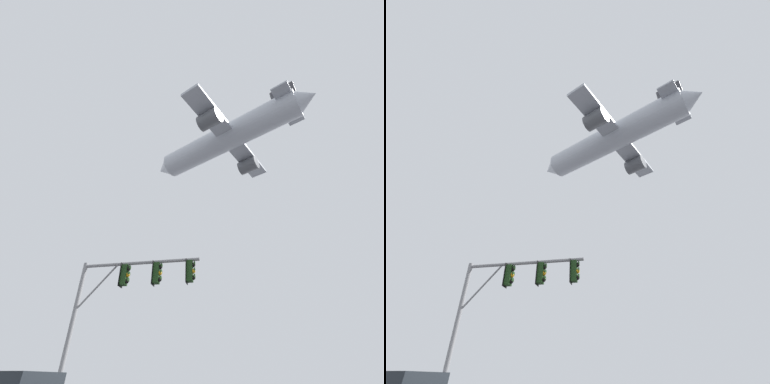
% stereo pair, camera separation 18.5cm
% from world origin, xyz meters
% --- Properties ---
extents(signal_pole_near, '(5.53, 0.95, 5.94)m').
position_xyz_m(signal_pole_near, '(-2.46, 7.75, 4.60)').
color(signal_pole_near, gray).
rests_on(signal_pole_near, ground).
extents(airplane, '(27.25, 21.04, 8.25)m').
position_xyz_m(airplane, '(5.33, 28.08, 35.05)').
color(airplane, '#B7BCC6').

